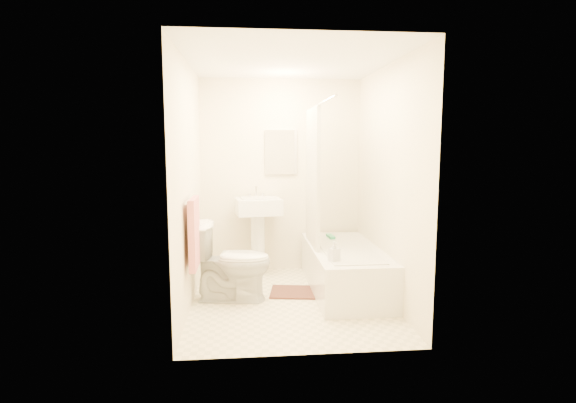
{
  "coord_description": "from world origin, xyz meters",
  "views": [
    {
      "loc": [
        -0.44,
        -4.44,
        1.61
      ],
      "look_at": [
        0.0,
        0.25,
        1.0
      ],
      "focal_mm": 28.0,
      "sensor_mm": 36.0,
      "label": 1
    }
  ],
  "objects": [
    {
      "name": "toilet_paper",
      "position": [
        -0.93,
        0.12,
        0.7
      ],
      "size": [
        0.11,
        0.12,
        0.12
      ],
      "primitive_type": "cylinder",
      "rotation": [
        0.0,
        1.57,
        0.0
      ],
      "color": "white",
      "rests_on": "wall_left"
    },
    {
      "name": "scrub_brush",
      "position": [
        0.56,
        0.78,
        0.5
      ],
      "size": [
        0.08,
        0.21,
        0.04
      ],
      "primitive_type": "cube",
      "rotation": [
        0.0,
        0.0,
        0.08
      ],
      "color": "#2D9C64",
      "rests_on": "bathtub"
    },
    {
      "name": "curtain_rod",
      "position": [
        0.3,
        0.1,
        2.0
      ],
      "size": [
        0.03,
        1.7,
        0.03
      ],
      "primitive_type": "cylinder",
      "rotation": [
        1.57,
        0.0,
        0.0
      ],
      "color": "silver",
      "rests_on": "wall_back"
    },
    {
      "name": "shower_curtain",
      "position": [
        0.3,
        0.5,
        1.22
      ],
      "size": [
        0.04,
        0.8,
        1.55
      ],
      "primitive_type": "cube",
      "color": "silver",
      "rests_on": "curtain_rod"
    },
    {
      "name": "sink",
      "position": [
        -0.3,
        0.95,
        0.52
      ],
      "size": [
        0.58,
        0.49,
        1.04
      ],
      "primitive_type": null,
      "rotation": [
        0.0,
        0.0,
        0.14
      ],
      "color": "white",
      "rests_on": "floor"
    },
    {
      "name": "soap_bottle",
      "position": [
        0.4,
        -0.26,
        0.57
      ],
      "size": [
        0.12,
        0.12,
        0.19
      ],
      "primitive_type": "imported",
      "rotation": [
        0.0,
        0.0,
        0.38
      ],
      "color": "white",
      "rests_on": "bathtub"
    },
    {
      "name": "mirror",
      "position": [
        0.0,
        1.18,
        1.5
      ],
      "size": [
        0.4,
        0.03,
        0.55
      ],
      "primitive_type": "cube",
      "color": "white",
      "rests_on": "wall_back"
    },
    {
      "name": "towel",
      "position": [
        -0.93,
        -0.25,
        0.78
      ],
      "size": [
        0.06,
        0.45,
        0.66
      ],
      "primitive_type": "cube",
      "color": "#CC7266",
      "rests_on": "towel_bar"
    },
    {
      "name": "toilet",
      "position": [
        -0.6,
        0.1,
        0.4
      ],
      "size": [
        0.87,
        0.55,
        0.8
      ],
      "primitive_type": "imported",
      "rotation": [
        0.0,
        0.0,
        1.45
      ],
      "color": "white",
      "rests_on": "floor"
    },
    {
      "name": "bath_mat",
      "position": [
        0.1,
        0.23,
        0.01
      ],
      "size": [
        0.63,
        0.51,
        0.02
      ],
      "primitive_type": "cube",
      "rotation": [
        0.0,
        0.0,
        -0.15
      ],
      "color": "#54281F",
      "rests_on": "floor"
    },
    {
      "name": "bathtub",
      "position": [
        0.63,
        0.3,
        0.24
      ],
      "size": [
        0.74,
        1.69,
        0.48
      ],
      "primitive_type": null,
      "color": "white",
      "rests_on": "floor"
    },
    {
      "name": "ceiling",
      "position": [
        0.0,
        0.0,
        2.4
      ],
      "size": [
        2.4,
        2.4,
        0.0
      ],
      "primitive_type": "plane",
      "color": "white",
      "rests_on": "ground"
    },
    {
      "name": "towel_bar",
      "position": [
        -0.96,
        -0.25,
        1.1
      ],
      "size": [
        0.02,
        0.6,
        0.02
      ],
      "primitive_type": "cylinder",
      "rotation": [
        1.57,
        0.0,
        0.0
      ],
      "color": "silver",
      "rests_on": "wall_left"
    },
    {
      "name": "floor",
      "position": [
        0.0,
        0.0,
        0.0
      ],
      "size": [
        2.4,
        2.4,
        0.0
      ],
      "primitive_type": "plane",
      "color": "beige",
      "rests_on": "ground"
    },
    {
      "name": "wall_left",
      "position": [
        -1.0,
        0.0,
        1.2
      ],
      "size": [
        0.02,
        2.4,
        2.4
      ],
      "primitive_type": "cube",
      "color": "beige",
      "rests_on": "ground"
    },
    {
      "name": "wall_back",
      "position": [
        0.0,
        1.2,
        1.2
      ],
      "size": [
        2.0,
        0.02,
        2.4
      ],
      "primitive_type": "cube",
      "color": "beige",
      "rests_on": "ground"
    },
    {
      "name": "wall_right",
      "position": [
        1.0,
        0.0,
        1.2
      ],
      "size": [
        0.02,
        2.4,
        2.4
      ],
      "primitive_type": "cube",
      "color": "beige",
      "rests_on": "ground"
    }
  ]
}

